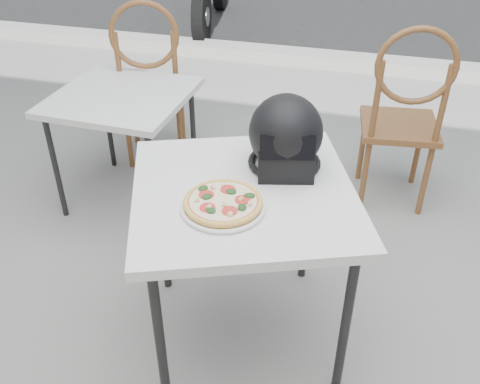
% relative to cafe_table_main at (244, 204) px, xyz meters
% --- Properties ---
extents(ground, '(80.00, 80.00, 0.00)m').
position_rel_cafe_table_main_xyz_m(ground, '(0.18, 0.47, -0.73)').
color(ground, gray).
rests_on(ground, ground).
extents(curb, '(30.00, 0.25, 0.12)m').
position_rel_cafe_table_main_xyz_m(curb, '(0.18, 3.47, -0.67)').
color(curb, '#98958F').
rests_on(curb, ground).
extents(cafe_table_main, '(1.09, 1.09, 0.80)m').
position_rel_cafe_table_main_xyz_m(cafe_table_main, '(0.00, 0.00, 0.00)').
color(cafe_table_main, silver).
rests_on(cafe_table_main, ground).
extents(plate, '(0.39, 0.39, 0.02)m').
position_rel_cafe_table_main_xyz_m(plate, '(-0.04, -0.14, 0.08)').
color(plate, white).
rests_on(plate, cafe_table_main).
extents(pizza, '(0.32, 0.32, 0.04)m').
position_rel_cafe_table_main_xyz_m(pizza, '(-0.04, -0.14, 0.10)').
color(pizza, '#E1AF52').
rests_on(pizza, plate).
extents(helmet, '(0.36, 0.37, 0.30)m').
position_rel_cafe_table_main_xyz_m(helmet, '(0.12, 0.20, 0.21)').
color(helmet, black).
rests_on(helmet, cafe_table_main).
extents(cafe_chair_main, '(0.48, 0.48, 1.14)m').
position_rel_cafe_table_main_xyz_m(cafe_chair_main, '(0.61, 1.24, -0.10)').
color(cafe_chair_main, brown).
rests_on(cafe_chair_main, ground).
extents(cafe_table_side, '(0.76, 0.76, 0.70)m').
position_rel_cafe_table_main_xyz_m(cafe_table_side, '(-0.95, 0.90, -0.09)').
color(cafe_table_side, silver).
rests_on(cafe_table_side, ground).
extents(cafe_chair_side, '(0.54, 0.54, 1.13)m').
position_rel_cafe_table_main_xyz_m(cafe_chair_side, '(-0.98, 1.37, -0.10)').
color(cafe_chair_side, brown).
rests_on(cafe_chair_side, ground).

